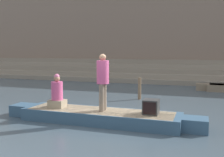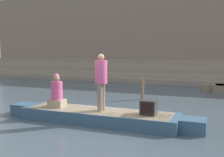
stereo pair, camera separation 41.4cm
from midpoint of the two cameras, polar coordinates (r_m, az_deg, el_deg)
The scene contains 8 objects.
ground_plane at distance 8.53m, azimuth -1.22°, elevation -9.32°, with size 120.00×120.00×0.00m, color #3D4C56.
ghat_steps at distance 19.71m, azimuth 10.63°, elevation 1.02°, with size 36.00×2.93×1.62m.
back_wall at distance 21.34m, azimuth 11.45°, elevation 9.43°, with size 34.20×1.28×7.25m.
rowboat_main at distance 8.41m, azimuth -4.12°, elevation -8.12°, with size 6.49×1.35×0.38m.
person_standing at distance 8.14m, azimuth -3.48°, elevation 0.01°, with size 0.38×0.38×1.79m.
person_rowing at distance 8.96m, azimuth -13.15°, elevation -3.34°, with size 0.53×0.42×1.12m.
tv_set at distance 7.89m, azimuth 6.99°, elevation -6.14°, with size 0.45×0.47×0.44m.
mooring_post at distance 12.31m, azimuth 5.07°, elevation -2.20°, with size 0.15×0.15×1.02m, color brown.
Camera 1 is at (2.66, -7.80, 2.24)m, focal length 42.00 mm.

